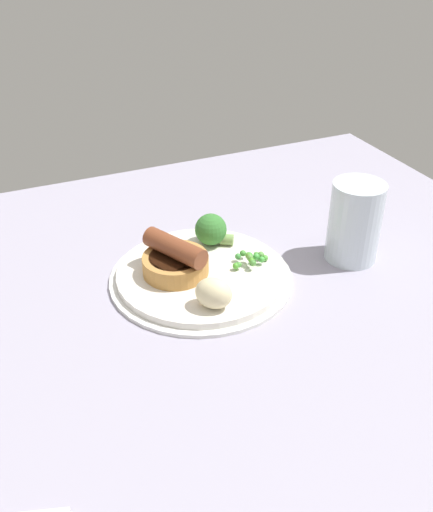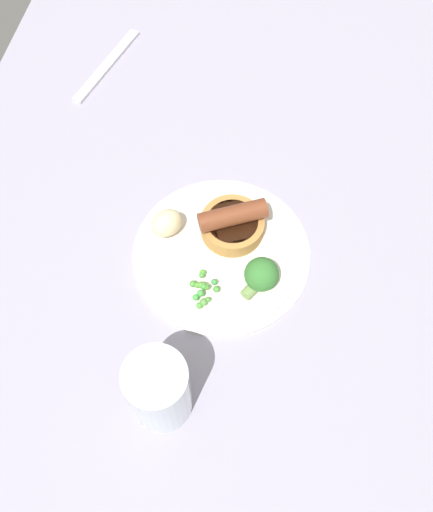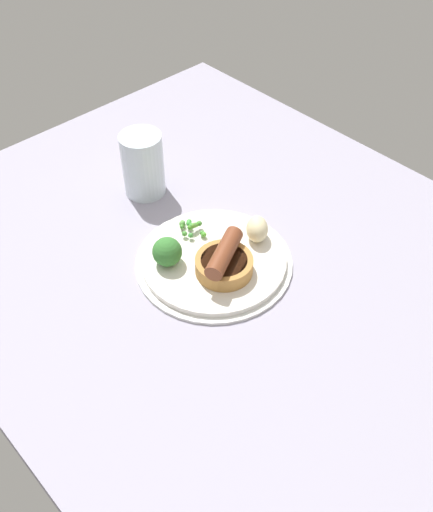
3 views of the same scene
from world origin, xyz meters
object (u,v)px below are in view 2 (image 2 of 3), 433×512
potato_chunk_0 (167,223)px  drinking_glass (159,390)px  broccoli_floret_near (261,275)px  fork (107,65)px  sausage_pudding (232,223)px  dinner_plate (222,252)px  pea_pile (203,289)px

potato_chunk_0 → drinking_glass: 23.21cm
broccoli_floret_near → fork: (-35.48, -30.54, -3.26)cm
sausage_pudding → dinner_plate: bearing=48.1°
potato_chunk_0 → drinking_glass: size_ratio=0.40×
pea_pile → drinking_glass: (14.54, -2.12, 3.25)cm
dinner_plate → fork: bearing=-141.8°
dinner_plate → potato_chunk_0: 8.34cm
sausage_pudding → potato_chunk_0: sausage_pudding is taller
drinking_glass → fork: bearing=-157.8°
sausage_pudding → drinking_glass: size_ratio=0.82×
dinner_plate → drinking_glass: size_ratio=2.14×
pea_pile → broccoli_floret_near: (-2.62, 6.98, 1.18)cm
pea_pile → potato_chunk_0: bearing=-141.5°
broccoli_floret_near → fork: 46.93cm
dinner_plate → sausage_pudding: bearing=164.1°
sausage_pudding → drinking_glass: (24.31, -4.25, 2.32)cm
dinner_plate → drinking_glass: drinking_glass is taller
pea_pile → drinking_glass: size_ratio=0.48×
broccoli_floret_near → drinking_glass: drinking_glass is taller
drinking_glass → pea_pile: bearing=171.7°
broccoli_floret_near → sausage_pudding: bearing=65.9°
drinking_glass → dinner_plate: bearing=171.0°
dinner_plate → drinking_glass: (21.15, -3.35, 5.06)cm
fork → sausage_pudding: bearing=59.2°
potato_chunk_0 → pea_pile: bearing=38.5°
sausage_pudding → broccoli_floret_near: 8.65cm
pea_pile → potato_chunk_0: potato_chunk_0 is taller
potato_chunk_0 → fork: 34.61cm
pea_pile → potato_chunk_0: 10.46cm
broccoli_floret_near → potato_chunk_0: broccoli_floret_near is taller
broccoli_floret_near → potato_chunk_0: size_ratio=1.19×
drinking_glass → potato_chunk_0: bearing=-169.1°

